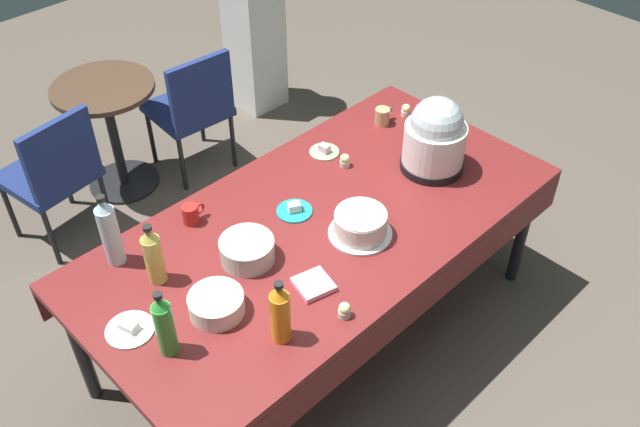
# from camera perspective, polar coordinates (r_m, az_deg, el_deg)

# --- Properties ---
(ground) EXTENTS (9.00, 9.00, 0.00)m
(ground) POSITION_cam_1_polar(r_m,az_deg,el_deg) (3.61, -0.00, -9.59)
(ground) COLOR brown
(potluck_table) EXTENTS (2.20, 1.10, 0.75)m
(potluck_table) POSITION_cam_1_polar(r_m,az_deg,el_deg) (3.10, -0.00, -1.55)
(potluck_table) COLOR maroon
(potluck_table) RESTS_ON ground
(frosted_layer_cake) EXTENTS (0.28, 0.28, 0.12)m
(frosted_layer_cake) POSITION_cam_1_polar(r_m,az_deg,el_deg) (2.97, 3.35, -0.92)
(frosted_layer_cake) COLOR silver
(frosted_layer_cake) RESTS_ON potluck_table
(slow_cooker) EXTENTS (0.31, 0.31, 0.38)m
(slow_cooker) POSITION_cam_1_polar(r_m,az_deg,el_deg) (3.31, 9.44, 6.21)
(slow_cooker) COLOR black
(slow_cooker) RESTS_ON potluck_table
(glass_salad_bowl) EXTENTS (0.23, 0.23, 0.10)m
(glass_salad_bowl) POSITION_cam_1_polar(r_m,az_deg,el_deg) (2.88, -6.01, -3.01)
(glass_salad_bowl) COLOR #B2C6BC
(glass_salad_bowl) RESTS_ON potluck_table
(ceramic_snack_bowl) EXTENTS (0.22, 0.22, 0.08)m
(ceramic_snack_bowl) POSITION_cam_1_polar(r_m,az_deg,el_deg) (2.70, -8.52, -7.37)
(ceramic_snack_bowl) COLOR silver
(ceramic_snack_bowl) RESTS_ON potluck_table
(dessert_plate_sage) EXTENTS (0.15, 0.15, 0.05)m
(dessert_plate_sage) POSITION_cam_1_polar(r_m,az_deg,el_deg) (3.46, 0.36, 5.18)
(dessert_plate_sage) COLOR #8CA87F
(dessert_plate_sage) RESTS_ON potluck_table
(dessert_plate_white) EXTENTS (0.19, 0.19, 0.04)m
(dessert_plate_white) POSITION_cam_1_polar(r_m,az_deg,el_deg) (2.73, -15.37, -9.12)
(dessert_plate_white) COLOR white
(dessert_plate_white) RESTS_ON potluck_table
(dessert_plate_teal) EXTENTS (0.16, 0.16, 0.05)m
(dessert_plate_teal) POSITION_cam_1_polar(r_m,az_deg,el_deg) (3.11, -2.12, 0.31)
(dessert_plate_teal) COLOR teal
(dessert_plate_teal) RESTS_ON potluck_table
(cupcake_cocoa) EXTENTS (0.05, 0.05, 0.07)m
(cupcake_cocoa) POSITION_cam_1_polar(r_m,az_deg,el_deg) (2.66, 2.03, -7.95)
(cupcake_cocoa) COLOR beige
(cupcake_cocoa) RESTS_ON potluck_table
(cupcake_lemon) EXTENTS (0.05, 0.05, 0.07)m
(cupcake_lemon) POSITION_cam_1_polar(r_m,az_deg,el_deg) (3.36, 2.06, 4.38)
(cupcake_lemon) COLOR beige
(cupcake_lemon) RESTS_ON potluck_table
(cupcake_mint) EXTENTS (0.05, 0.05, 0.07)m
(cupcake_mint) POSITION_cam_1_polar(r_m,az_deg,el_deg) (3.75, 7.08, 8.42)
(cupcake_mint) COLOR beige
(cupcake_mint) RESTS_ON potluck_table
(soda_bottle_ginger_ale) EXTENTS (0.08, 0.08, 0.29)m
(soda_bottle_ginger_ale) POSITION_cam_1_polar(r_m,az_deg,el_deg) (2.80, -13.55, -3.38)
(soda_bottle_ginger_ale) COLOR gold
(soda_bottle_ginger_ale) RESTS_ON potluck_table
(soda_bottle_water) EXTENTS (0.08, 0.08, 0.35)m
(soda_bottle_water) POSITION_cam_1_polar(r_m,az_deg,el_deg) (2.90, -16.91, -1.44)
(soda_bottle_water) COLOR silver
(soda_bottle_water) RESTS_ON potluck_table
(soda_bottle_lime_soda) EXTENTS (0.07, 0.07, 0.30)m
(soda_bottle_lime_soda) POSITION_cam_1_polar(r_m,az_deg,el_deg) (2.54, -12.68, -8.93)
(soda_bottle_lime_soda) COLOR green
(soda_bottle_lime_soda) RESTS_ON potluck_table
(soda_bottle_orange_juice) EXTENTS (0.08, 0.08, 0.29)m
(soda_bottle_orange_juice) POSITION_cam_1_polar(r_m,az_deg,el_deg) (2.52, -3.29, -8.18)
(soda_bottle_orange_juice) COLOR orange
(soda_bottle_orange_juice) RESTS_ON potluck_table
(coffee_mug_red) EXTENTS (0.11, 0.07, 0.09)m
(coffee_mug_red) POSITION_cam_1_polar(r_m,az_deg,el_deg) (3.09, -10.55, -0.04)
(coffee_mug_red) COLOR #B2231E
(coffee_mug_red) RESTS_ON potluck_table
(coffee_mug_tan) EXTENTS (0.12, 0.08, 0.09)m
(coffee_mug_tan) POSITION_cam_1_polar(r_m,az_deg,el_deg) (3.67, 5.18, 7.99)
(coffee_mug_tan) COLOR tan
(coffee_mug_tan) RESTS_ON potluck_table
(paper_napkin_stack) EXTENTS (0.17, 0.17, 0.02)m
(paper_napkin_stack) POSITION_cam_1_polar(r_m,az_deg,el_deg) (2.78, -0.54, -5.85)
(paper_napkin_stack) COLOR pink
(paper_napkin_stack) RESTS_ON potluck_table
(maroon_chair_left) EXTENTS (0.50, 0.50, 0.85)m
(maroon_chair_left) POSITION_cam_1_polar(r_m,az_deg,el_deg) (4.04, -21.05, 3.34)
(maroon_chair_left) COLOR navy
(maroon_chair_left) RESTS_ON ground
(maroon_chair_right) EXTENTS (0.47, 0.47, 0.85)m
(maroon_chair_right) POSITION_cam_1_polar(r_m,az_deg,el_deg) (4.38, -10.42, 8.75)
(maroon_chair_right) COLOR navy
(maroon_chair_right) RESTS_ON ground
(round_cafe_table) EXTENTS (0.60, 0.60, 0.72)m
(round_cafe_table) POSITION_cam_1_polar(r_m,az_deg,el_deg) (4.36, -16.90, 7.53)
(round_cafe_table) COLOR #473323
(round_cafe_table) RESTS_ON ground
(water_cooler) EXTENTS (0.32, 0.32, 1.24)m
(water_cooler) POSITION_cam_1_polar(r_m,az_deg,el_deg) (5.00, -5.47, 14.88)
(water_cooler) COLOR silver
(water_cooler) RESTS_ON ground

